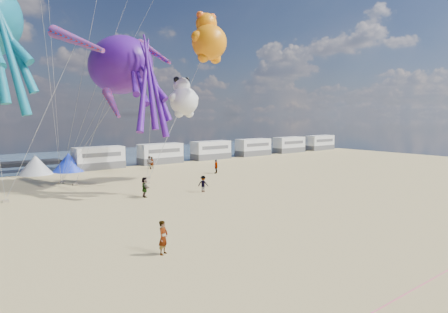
{
  "coord_description": "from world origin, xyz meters",
  "views": [
    {
      "loc": [
        -14.28,
        -12.58,
        7.34
      ],
      "look_at": [
        0.58,
        6.0,
        4.84
      ],
      "focal_mm": 32.0,
      "sensor_mm": 36.0,
      "label": 1
    }
  ],
  "objects_px": {
    "sandbag_a": "(5,201)",
    "sandbag_c": "(147,183)",
    "motorhome_1": "(160,154)",
    "motorhome_2": "(211,150)",
    "windsock_mid": "(154,52)",
    "kite_panda": "(184,101)",
    "windsock_left": "(77,41)",
    "kite_octopus_purple": "(120,65)",
    "beachgoer_5": "(152,163)",
    "beachgoer_4": "(145,187)",
    "tent_blue": "(69,162)",
    "beachgoer_3": "(216,166)",
    "motorhome_0": "(99,158)",
    "motorhome_4": "(289,145)",
    "windsock_right": "(112,104)",
    "standing_person": "(163,238)",
    "sandbag_d": "(148,178)",
    "motorhome_5": "(320,143)",
    "sandbag_b": "(75,185)",
    "beachgoer_1": "(149,163)",
    "motorhome_3": "(253,147)",
    "kite_teddy_orange": "(209,42)",
    "beachgoer_2": "(203,184)",
    "sandbag_e": "(61,183)",
    "tent_white": "(36,165)"
  },
  "relations": [
    {
      "from": "sandbag_c",
      "to": "motorhome_0",
      "type": "bearing_deg",
      "value": 87.92
    },
    {
      "from": "beachgoer_4",
      "to": "kite_panda",
      "type": "bearing_deg",
      "value": -34.65
    },
    {
      "from": "motorhome_4",
      "to": "standing_person",
      "type": "xyz_separation_m",
      "value": [
        -48.03,
        -34.64,
        -0.6
      ]
    },
    {
      "from": "motorhome_3",
      "to": "beachgoer_4",
      "type": "relative_size",
      "value": 3.65
    },
    {
      "from": "sandbag_c",
      "to": "windsock_mid",
      "type": "xyz_separation_m",
      "value": [
        2.19,
        1.98,
        14.03
      ]
    },
    {
      "from": "motorhome_5",
      "to": "sandbag_b",
      "type": "relative_size",
      "value": 13.2
    },
    {
      "from": "windsock_right",
      "to": "beachgoer_4",
      "type": "bearing_deg",
      "value": -59.13
    },
    {
      "from": "motorhome_4",
      "to": "windsock_right",
      "type": "bearing_deg",
      "value": -158.18
    },
    {
      "from": "motorhome_4",
      "to": "windsock_right",
      "type": "xyz_separation_m",
      "value": [
        -43.24,
        -17.31,
        6.85
      ]
    },
    {
      "from": "beachgoer_5",
      "to": "beachgoer_4",
      "type": "bearing_deg",
      "value": 101.32
    },
    {
      "from": "motorhome_5",
      "to": "sandbag_e",
      "type": "relative_size",
      "value": 13.2
    },
    {
      "from": "motorhome_3",
      "to": "windsock_right",
      "type": "relative_size",
      "value": 1.31
    },
    {
      "from": "motorhome_3",
      "to": "kite_teddy_orange",
      "type": "xyz_separation_m",
      "value": [
        -22.48,
        -17.14,
        13.62
      ]
    },
    {
      "from": "motorhome_1",
      "to": "kite_panda",
      "type": "bearing_deg",
      "value": -108.81
    },
    {
      "from": "motorhome_5",
      "to": "windsock_mid",
      "type": "height_order",
      "value": "windsock_mid"
    },
    {
      "from": "motorhome_1",
      "to": "motorhome_2",
      "type": "height_order",
      "value": "same"
    },
    {
      "from": "motorhome_3",
      "to": "beachgoer_3",
      "type": "relative_size",
      "value": 3.78
    },
    {
      "from": "beachgoer_3",
      "to": "kite_teddy_orange",
      "type": "height_order",
      "value": "kite_teddy_orange"
    },
    {
      "from": "standing_person",
      "to": "kite_octopus_purple",
      "type": "height_order",
      "value": "kite_octopus_purple"
    },
    {
      "from": "beachgoer_4",
      "to": "sandbag_a",
      "type": "relative_size",
      "value": 3.62
    },
    {
      "from": "tent_white",
      "to": "beachgoer_5",
      "type": "distance_m",
      "value": 14.4
    },
    {
      "from": "kite_octopus_purple",
      "to": "kite_teddy_orange",
      "type": "height_order",
      "value": "kite_octopus_purple"
    },
    {
      "from": "tent_blue",
      "to": "kite_panda",
      "type": "bearing_deg",
      "value": -58.16
    },
    {
      "from": "sandbag_a",
      "to": "sandbag_c",
      "type": "distance_m",
      "value": 13.57
    },
    {
      "from": "tent_blue",
      "to": "beachgoer_3",
      "type": "distance_m",
      "value": 19.2
    },
    {
      "from": "sandbag_c",
      "to": "sandbag_a",
      "type": "bearing_deg",
      "value": -177.2
    },
    {
      "from": "beachgoer_5",
      "to": "windsock_mid",
      "type": "xyz_separation_m",
      "value": [
        -4.12,
        -8.62,
        13.32
      ]
    },
    {
      "from": "standing_person",
      "to": "motorhome_4",
      "type": "bearing_deg",
      "value": 6.18
    },
    {
      "from": "motorhome_3",
      "to": "beachgoer_4",
      "type": "bearing_deg",
      "value": -147.35
    },
    {
      "from": "beachgoer_4",
      "to": "kite_octopus_purple",
      "type": "height_order",
      "value": "kite_octopus_purple"
    },
    {
      "from": "kite_teddy_orange",
      "to": "beachgoer_2",
      "type": "bearing_deg",
      "value": -119.07
    },
    {
      "from": "beachgoer_4",
      "to": "sandbag_a",
      "type": "bearing_deg",
      "value": 79.81
    },
    {
      "from": "motorhome_4",
      "to": "windsock_mid",
      "type": "distance_m",
      "value": 40.56
    },
    {
      "from": "tent_blue",
      "to": "standing_person",
      "type": "xyz_separation_m",
      "value": [
        -6.03,
        -34.64,
        -0.3
      ]
    },
    {
      "from": "motorhome_2",
      "to": "standing_person",
      "type": "distance_m",
      "value": 45.21
    },
    {
      "from": "kite_octopus_purple",
      "to": "beachgoer_4",
      "type": "bearing_deg",
      "value": -100.62
    },
    {
      "from": "motorhome_4",
      "to": "beachgoer_4",
      "type": "height_order",
      "value": "motorhome_4"
    },
    {
      "from": "windsock_left",
      "to": "kite_octopus_purple",
      "type": "bearing_deg",
      "value": 17.82
    },
    {
      "from": "motorhome_0",
      "to": "motorhome_2",
      "type": "height_order",
      "value": "same"
    },
    {
      "from": "sandbag_c",
      "to": "beachgoer_1",
      "type": "bearing_deg",
      "value": 60.8
    },
    {
      "from": "sandbag_b",
      "to": "beachgoer_3",
      "type": "bearing_deg",
      "value": -7.58
    },
    {
      "from": "tent_blue",
      "to": "kite_panda",
      "type": "xyz_separation_m",
      "value": [
        8.72,
        -14.04,
        7.68
      ]
    },
    {
      "from": "beachgoer_5",
      "to": "beachgoer_1",
      "type": "bearing_deg",
      "value": 68.14
    },
    {
      "from": "motorhome_0",
      "to": "sandbag_a",
      "type": "relative_size",
      "value": 13.2
    },
    {
      "from": "standing_person",
      "to": "beachgoer_3",
      "type": "height_order",
      "value": "standing_person"
    },
    {
      "from": "standing_person",
      "to": "sandbag_a",
      "type": "xyz_separation_m",
      "value": [
        -4.06,
        19.18,
        -0.79
      ]
    },
    {
      "from": "beachgoer_2",
      "to": "kite_panda",
      "type": "bearing_deg",
      "value": -58.92
    },
    {
      "from": "motorhome_4",
      "to": "sandbag_d",
      "type": "bearing_deg",
      "value": -162.53
    },
    {
      "from": "sandbag_c",
      "to": "kite_panda",
      "type": "distance_m",
      "value": 10.25
    },
    {
      "from": "motorhome_3",
      "to": "tent_blue",
      "type": "bearing_deg",
      "value": 180.0
    }
  ]
}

